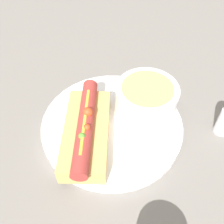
# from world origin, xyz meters

# --- Properties ---
(ground_plane) EXTENTS (4.00, 4.00, 0.00)m
(ground_plane) POSITION_xyz_m (0.00, 0.00, 0.00)
(ground_plane) COLOR slate
(dinner_plate) EXTENTS (0.26, 0.26, 0.02)m
(dinner_plate) POSITION_xyz_m (0.00, 0.00, 0.01)
(dinner_plate) COLOR white
(dinner_plate) RESTS_ON ground_plane
(hot_dog) EXTENTS (0.19, 0.15, 0.06)m
(hot_dog) POSITION_xyz_m (0.01, -0.06, 0.04)
(hot_dog) COLOR tan
(hot_dog) RESTS_ON dinner_plate
(soup_bowl) EXTENTS (0.12, 0.12, 0.06)m
(soup_bowl) POSITION_xyz_m (0.00, 0.07, 0.05)
(soup_bowl) COLOR white
(soup_bowl) RESTS_ON dinner_plate
(spoon) EXTENTS (0.03, 0.16, 0.01)m
(spoon) POSITION_xyz_m (-0.07, 0.04, 0.02)
(spoon) COLOR #B7B7BC
(spoon) RESTS_ON dinner_plate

